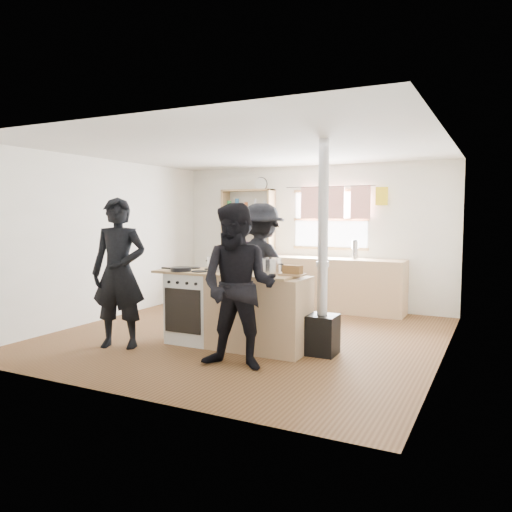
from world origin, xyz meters
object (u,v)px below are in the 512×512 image
Objects in this scene: roast_tray at (229,268)px; person_near_left at (119,273)px; cooking_island at (237,310)px; stockpot_counter at (270,266)px; stockpot_stove at (217,263)px; thermos at (355,250)px; bread_board at (293,271)px; skillet_greens at (181,269)px; flue_heater at (322,299)px; person_near_right at (238,286)px; person_far at (261,267)px.

roast_tray is 1.35m from person_near_left.
cooking_island is 0.70m from stockpot_counter.
person_near_left is at bearing -157.00° from stockpot_counter.
cooking_island is 0.67m from stockpot_stove.
thermos is 2.92m from cooking_island.
stockpot_stove is 0.85× the size of bread_board.
skillet_greens is 1.15× the size of stockpot_stove.
person_near_left reaches higher than bread_board.
thermos reaches higher than bread_board.
skillet_greens is at bearing -163.68° from cooking_island.
person_near_right is (-0.63, -0.90, 0.22)m from flue_heater.
person_near_left reaches higher than thermos.
flue_heater reaches higher than person_far.
flue_heater reaches higher than stockpot_stove.
cooking_island is at bearing 16.32° from skillet_greens.
person_far reaches higher than person_near_right.
person_far is at bearing -116.05° from thermos.
roast_tray is at bearing -173.98° from flue_heater.
person_near_left is (-2.02, -0.68, -0.06)m from bread_board.
skillet_greens is 1.02× the size of stockpot_counter.
skillet_greens is (-0.69, -0.20, 0.49)m from cooking_island.
roast_tray is 1.23m from flue_heater.
person_near_right reaches higher than bread_board.
stockpot_counter is at bearing 3.08° from person_near_left.
person_far is (-0.88, 0.97, -0.08)m from bread_board.
stockpot_counter is at bearing -96.31° from thermos.
person_near_left reaches higher than stockpot_counter.
flue_heater reaches higher than stockpot_counter.
bread_board is at bearing 8.95° from skillet_greens.
person_far is at bearing 35.35° from person_near_left.
thermos reaches higher than stockpot_stove.
stockpot_counter is 0.83m from person_near_right.
roast_tray is at bearing 10.35° from person_near_left.
bread_board is (0.86, 0.00, 0.01)m from roast_tray.
thermos is 2.75m from bread_board.
person_near_left is 1.05× the size of person_near_right.
thermos is at bearing -108.21° from person_far.
cooking_island is 1.10× the size of person_far.
bread_board is 0.12× the size of flue_heater.
person_near_left is (-1.71, -0.73, -0.10)m from stockpot_counter.
thermos is 3.98m from person_near_left.
roast_tray reaches higher than cooking_island.
stockpot_counter is (-0.30, -2.70, -0.03)m from thermos.
thermos is at bearing 78.16° from person_near_right.
person_near_right is at bearing -60.03° from cooking_island.
thermos is 2.86m from stockpot_stove.
stockpot_counter is 0.11× the size of flue_heater.
person_near_left is at bearing 63.10° from person_far.
person_near_right is at bearing -89.52° from stockpot_counter.
person_far is (-0.02, 0.97, -0.07)m from roast_tray.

